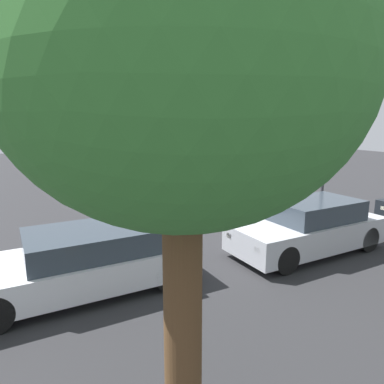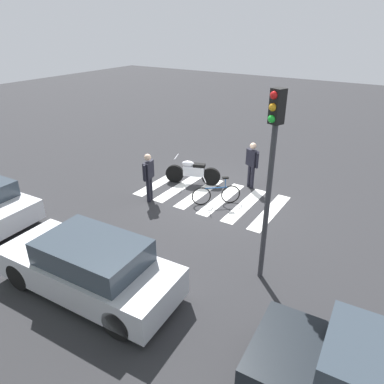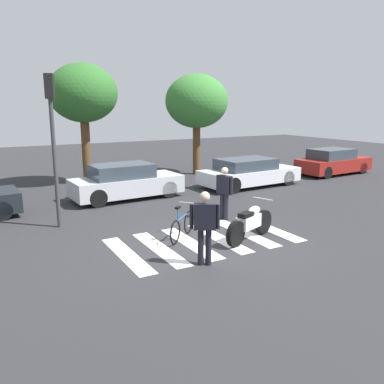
# 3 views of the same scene
# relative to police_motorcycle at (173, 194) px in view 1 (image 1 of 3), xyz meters

# --- Properties ---
(ground_plane) EXTENTS (60.00, 60.00, 0.00)m
(ground_plane) POSITION_rel_police_motorcycle_xyz_m (-1.12, 0.56, -0.48)
(ground_plane) COLOR #2B2B2D
(police_motorcycle) EXTENTS (2.03, 0.96, 1.07)m
(police_motorcycle) POSITION_rel_police_motorcycle_xyz_m (0.00, 0.00, 0.00)
(police_motorcycle) COLOR black
(police_motorcycle) RESTS_ON ground_plane
(leaning_bicycle) EXTENTS (1.30, 1.13, 0.99)m
(leaning_bicycle) POSITION_rel_police_motorcycle_xyz_m (-1.59, 1.01, -0.11)
(leaning_bicycle) COLOR black
(leaning_bicycle) RESTS_ON ground_plane
(officer_on_foot) EXTENTS (0.32, 0.67, 1.72)m
(officer_on_foot) POSITION_rel_police_motorcycle_xyz_m (0.49, 2.02, 0.51)
(officer_on_foot) COLOR black
(officer_on_foot) RESTS_ON ground_plane
(officer_by_motorcycle) EXTENTS (0.61, 0.42, 1.74)m
(officer_by_motorcycle) POSITION_rel_police_motorcycle_xyz_m (-2.00, -0.89, 0.53)
(officer_by_motorcycle) COLOR black
(officer_by_motorcycle) RESTS_ON ground_plane
(crosswalk_stripes) EXTENTS (4.95, 2.81, 0.01)m
(crosswalk_stripes) POSITION_rel_police_motorcycle_xyz_m (-1.12, 0.56, -0.47)
(crosswalk_stripes) COLOR silver
(crosswalk_stripes) RESTS_ON ground_plane
(car_silver_sedan) EXTENTS (4.40, 1.94, 1.40)m
(car_silver_sedan) POSITION_rel_police_motorcycle_xyz_m (-1.28, 6.36, 0.20)
(car_silver_sedan) COLOR black
(car_silver_sedan) RESTS_ON ground_plane
(car_white_van) EXTENTS (4.78, 2.15, 1.29)m
(car_white_van) POSITION_rel_police_motorcycle_xyz_m (4.49, 6.01, 0.15)
(car_white_van) COLOR black
(car_white_van) RESTS_ON ground_plane
(traffic_light_pole) EXTENTS (0.31, 0.36, 4.52)m
(traffic_light_pole) POSITION_rel_police_motorcycle_xyz_m (-4.35, 3.79, 2.54)
(traffic_light_pole) COLOR #38383D
(traffic_light_pole) RESTS_ON ground_plane
(street_tree_far) EXTENTS (3.27, 3.27, 5.25)m
(street_tree_far) POSITION_rel_police_motorcycle_xyz_m (4.05, 10.05, 3.35)
(street_tree_far) COLOR brown
(street_tree_far) RESTS_ON ground_plane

